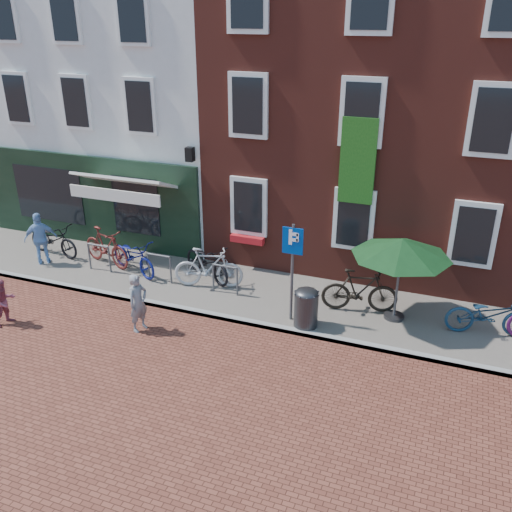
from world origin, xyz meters
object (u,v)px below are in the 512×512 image
at_px(parking_sign, 292,257).
at_px(bicycle_2, 134,256).
at_px(cafe_person, 41,239).
at_px(woman, 138,303).
at_px(litter_bin, 306,305).
at_px(parasol, 402,244).
at_px(boy, 5,302).
at_px(bicycle_0, 54,239).
at_px(bicycle_3, 208,268).
at_px(bicycle_1, 106,247).
at_px(bicycle_6, 489,315).
at_px(bicycle_4, 207,261).
at_px(bicycle_5, 360,290).

xyz_separation_m(parking_sign, bicycle_2, (-5.05, 0.93, -1.17)).
bearing_deg(bicycle_2, parking_sign, -77.16).
distance_m(parking_sign, cafe_person, 8.03).
distance_m(woman, bicycle_2, 3.07).
bearing_deg(litter_bin, parasol, 30.06).
relative_size(parking_sign, boy, 2.10).
distance_m(bicycle_0, bicycle_3, 5.44).
bearing_deg(bicycle_1, cafe_person, 124.55).
height_order(parking_sign, bicycle_6, parking_sign).
relative_size(litter_bin, woman, 0.72).
height_order(woman, cafe_person, cafe_person).
bearing_deg(bicycle_0, bicycle_6, -81.63).
distance_m(bicycle_4, bicycle_5, 4.41).
bearing_deg(woman, bicycle_0, 75.78).
distance_m(bicycle_1, bicycle_6, 10.63).
xyz_separation_m(boy, bicycle_6, (11.06, 3.50, 0.02)).
relative_size(cafe_person, bicycle_4, 0.81).
distance_m(parasol, bicycle_5, 1.68).
xyz_separation_m(parasol, bicycle_6, (2.14, 0.02, -1.47)).
height_order(boy, cafe_person, cafe_person).
distance_m(parking_sign, bicycle_5, 2.12).
relative_size(bicycle_1, bicycle_5, 1.00).
relative_size(bicycle_0, bicycle_5, 1.03).
xyz_separation_m(litter_bin, bicycle_4, (-3.34, 1.51, -0.03)).
distance_m(litter_bin, cafe_person, 8.42).
distance_m(woman, bicycle_0, 5.50).
xyz_separation_m(bicycle_0, bicycle_1, (1.96, -0.03, 0.06)).
relative_size(parasol, bicycle_1, 1.25).
relative_size(woman, bicycle_0, 0.75).
bearing_deg(parking_sign, bicycle_1, 169.61).
xyz_separation_m(boy, bicycle_5, (8.02, 3.52, 0.07)).
bearing_deg(bicycle_5, bicycle_0, 75.80).
bearing_deg(bicycle_1, woman, -117.53).
bearing_deg(bicycle_2, cafe_person, 121.36).
distance_m(parasol, boy, 9.69).
distance_m(bicycle_2, bicycle_6, 9.57).
relative_size(woman, boy, 1.23).
distance_m(parasol, bicycle_1, 8.61).
height_order(parasol, cafe_person, parasol).
relative_size(cafe_person, bicycle_1, 0.84).
height_order(litter_bin, parasol, parasol).
bearing_deg(bicycle_4, cafe_person, 128.68).
height_order(bicycle_0, bicycle_2, same).
height_order(boy, bicycle_5, bicycle_5).
height_order(bicycle_1, bicycle_5, same).
height_order(litter_bin, bicycle_5, bicycle_5).
distance_m(litter_bin, bicycle_6, 4.25).
height_order(bicycle_5, bicycle_6, bicycle_5).
distance_m(bicycle_0, bicycle_5, 9.55).
distance_m(parasol, bicycle_6, 2.59).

